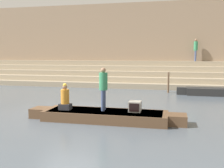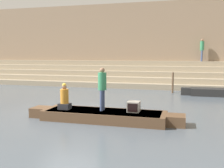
% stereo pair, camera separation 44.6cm
% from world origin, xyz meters
% --- Properties ---
extents(ground_plane, '(120.00, 120.00, 0.00)m').
position_xyz_m(ground_plane, '(0.00, 0.00, 0.00)').
color(ground_plane, '#4C5660').
extents(ghat_steps, '(36.00, 3.61, 1.99)m').
position_xyz_m(ghat_steps, '(0.00, 10.86, 0.73)').
color(ghat_steps, gray).
rests_on(ghat_steps, ground).
extents(back_wall, '(34.20, 1.28, 6.89)m').
position_xyz_m(back_wall, '(0.00, 12.78, 3.42)').
color(back_wall, '#937A60').
rests_on(back_wall, ground).
extents(rowboat_main, '(6.02, 1.49, 0.38)m').
position_xyz_m(rowboat_main, '(1.77, -0.77, 0.20)').
color(rowboat_main, brown).
rests_on(rowboat_main, ground).
extents(person_standing, '(0.32, 0.32, 1.64)m').
position_xyz_m(person_standing, '(1.69, -0.69, 1.33)').
color(person_standing, '#3D4C75').
rests_on(person_standing, rowboat_main).
extents(person_rowing, '(0.45, 0.35, 1.03)m').
position_xyz_m(person_rowing, '(0.20, -0.87, 0.79)').
color(person_rowing, '#28282D').
rests_on(person_rowing, rowboat_main).
extents(tv_set, '(0.45, 0.48, 0.39)m').
position_xyz_m(tv_set, '(2.89, -0.61, 0.58)').
color(tv_set, '#9E998E').
rests_on(tv_set, rowboat_main).
extents(mooring_post, '(0.12, 0.12, 1.36)m').
position_xyz_m(mooring_post, '(4.00, 7.36, 0.68)').
color(mooring_post, brown).
rests_on(mooring_post, ground).
extents(person_on_steps, '(0.31, 0.31, 1.78)m').
position_xyz_m(person_on_steps, '(6.03, 11.82, 3.02)').
color(person_on_steps, '#3D4C75').
rests_on(person_on_steps, ghat_steps).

